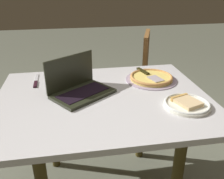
% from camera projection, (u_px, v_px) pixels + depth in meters
% --- Properties ---
extents(dining_table, '(1.21, 0.94, 0.75)m').
position_uv_depth(dining_table, '(103.00, 111.00, 1.45)').
color(dining_table, silver).
rests_on(dining_table, ground_plane).
extents(laptop, '(0.40, 0.38, 0.21)m').
position_uv_depth(laptop, '(79.00, 87.00, 1.43)').
color(laptop, black).
rests_on(laptop, dining_table).
extents(pizza_plate, '(0.25, 0.25, 0.04)m').
position_uv_depth(pizza_plate, '(187.00, 104.00, 1.30)').
color(pizza_plate, white).
rests_on(pizza_plate, dining_table).
extents(pizza_tray, '(0.34, 0.34, 0.04)m').
position_uv_depth(pizza_tray, '(151.00, 78.00, 1.63)').
color(pizza_tray, '#A391A8').
rests_on(pizza_tray, dining_table).
extents(table_knife, '(0.03, 0.23, 0.01)m').
position_uv_depth(table_knife, '(36.00, 82.00, 1.60)').
color(table_knife, silver).
rests_on(table_knife, dining_table).
extents(chair_near, '(0.51, 0.51, 0.92)m').
position_uv_depth(chair_near, '(134.00, 74.00, 2.36)').
color(chair_near, brown).
rests_on(chair_near, ground_plane).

